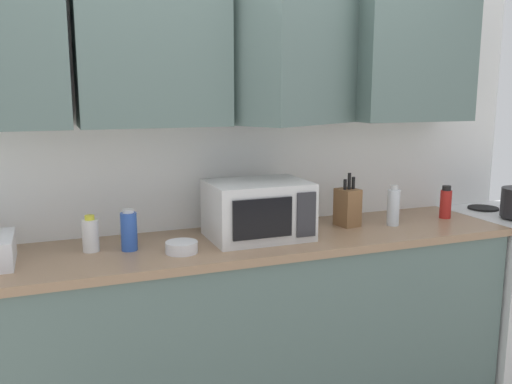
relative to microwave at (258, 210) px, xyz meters
The scene contains 9 objects.
wall_back_with_cabinets 0.60m from the microwave, 116.91° to the left, with size 3.73×0.62×2.60m.
counter_run 0.60m from the microwave, behind, with size 2.86×0.63×0.90m.
microwave is the anchor object (origin of this frame).
knife_block 0.54m from the microwave, ahead, with size 0.12×0.13×0.29m.
bottle_white_jar 0.79m from the microwave, behind, with size 0.07×0.07×0.17m.
bottle_red_sauce 1.15m from the microwave, ahead, with size 0.06×0.06×0.19m.
bottle_clear_tall 0.77m from the microwave, ahead, with size 0.07×0.07×0.22m.
bottle_blue_cleaner 0.63m from the microwave, behind, with size 0.07×0.07×0.19m.
bowl_ceramic_small 0.44m from the microwave, 164.04° to the right, with size 0.14×0.14×0.05m, color silver.
Camera 1 is at (-0.83, -2.70, 1.60)m, focal length 37.95 mm.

